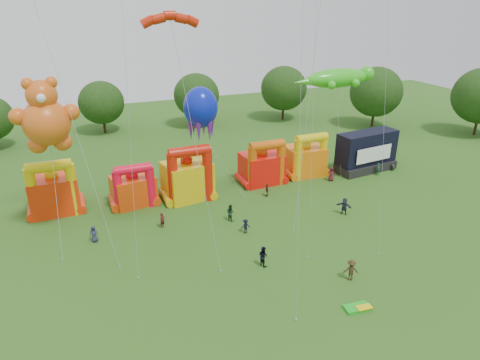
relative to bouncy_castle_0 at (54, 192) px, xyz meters
name	(u,v)px	position (x,y,z in m)	size (l,w,h in m)	color
ground	(322,350)	(16.45, -28.52, -2.44)	(160.00, 160.00, 0.00)	#2A5919
tree_ring	(308,272)	(15.25, -27.90, 3.82)	(125.04, 127.16, 12.07)	#352314
bouncy_castle_0	(54,192)	(0.00, 0.00, 0.00)	(5.08, 4.09, 6.43)	red
bouncy_castle_1	(134,188)	(8.33, -1.24, -0.43)	(5.10, 4.36, 5.25)	#DB3E0B
bouncy_castle_2	(188,178)	(14.55, -1.98, 0.16)	(5.82, 4.96, 6.87)	gold
bouncy_castle_3	(263,166)	(24.61, -0.98, -0.17)	(5.17, 4.22, 5.98)	red
bouncy_castle_4	(306,158)	(31.05, -0.67, -0.14)	(5.24, 4.36, 6.03)	orange
stage_trailer	(366,152)	(39.58, -2.25, 0.19)	(8.92, 4.16, 5.46)	black
teddy_bear_kite	(48,138)	(0.75, -6.01, 7.85)	(5.95, 7.14, 15.72)	#DA5C18
gecko_kite	(338,99)	(35.91, 0.19, 7.29)	(12.12, 6.20, 13.66)	green
octopus_kite	(214,143)	(17.90, -1.81, 4.01)	(6.13, 5.49, 12.94)	#0B1BAE
parafoil_kites	(153,126)	(9.37, -11.11, 9.39)	(28.55, 12.39, 25.05)	red
diamond_kites	(286,75)	(18.85, -17.18, 14.00)	(23.86, 16.13, 40.32)	#F2320B
folded_kite_bundle	(358,308)	(21.22, -25.94, -2.30)	(2.08, 1.24, 0.31)	green
spectator_0	(94,234)	(3.33, -8.17, -1.58)	(0.84, 0.55, 1.73)	#282D44
spectator_1	(162,220)	(10.11, -7.85, -1.60)	(0.62, 0.40, 1.69)	#4E1618
spectator_2	(230,212)	(17.19, -8.99, -1.52)	(0.90, 0.70, 1.85)	#173A1E
spectator_3	(245,226)	(17.65, -12.06, -1.68)	(0.98, 0.56, 1.52)	black
spectator_4	(267,190)	(23.39, -4.96, -1.63)	(0.95, 0.40, 1.62)	#402F19
spectator_5	(344,206)	(29.26, -12.31, -1.49)	(1.78, 0.57, 1.91)	#272742
spectator_6	(331,174)	(33.10, -3.82, -1.49)	(0.93, 0.61, 1.91)	#551821
spectator_7	(378,169)	(40.11, -4.44, -1.62)	(0.60, 0.40, 1.65)	#1C462C
spectator_8	(263,256)	(16.92, -17.91, -1.49)	(0.92, 0.72, 1.90)	black
spectator_9	(351,270)	(22.87, -22.58, -1.49)	(1.23, 0.71, 1.91)	#372816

